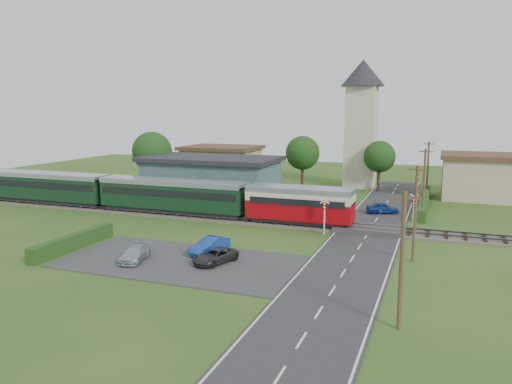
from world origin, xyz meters
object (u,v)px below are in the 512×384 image
(equipment_hut, at_px, (127,190))
(car_park_silver, at_px, (135,253))
(house_west, at_px, (222,164))
(crossing_signal_far, at_px, (414,206))
(house_east, at_px, (478,176))
(station_building, at_px, (211,178))
(train, at_px, (146,193))
(car_park_dark, at_px, (215,256))
(church_tower, at_px, (362,114))
(pedestrian_far, at_px, (150,195))
(pedestrian_near, at_px, (243,201))
(crossing_signal_near, at_px, (325,210))
(car_on_road, at_px, (383,208))
(car_park_blue, at_px, (210,246))

(equipment_hut, distance_m, car_park_silver, 22.64)
(house_west, xyz_separation_m, crossing_signal_far, (28.60, -20.61, -0.65))
(house_east, xyz_separation_m, car_park_silver, (-24.63, -37.03, -2.20))
(station_building, bearing_deg, car_park_silver, -77.39)
(station_building, distance_m, train, 9.59)
(equipment_hut, bearing_deg, car_park_dark, -41.30)
(church_tower, height_order, pedestrian_far, church_tower)
(station_building, bearing_deg, car_park_dark, -63.87)
(house_east, xyz_separation_m, car_park_dark, (-18.95, -35.54, -2.21))
(house_west, xyz_separation_m, pedestrian_near, (11.30, -19.53, -1.53))
(church_tower, bearing_deg, crossing_signal_far, -69.98)
(crossing_signal_near, relative_size, car_park_silver, 0.92)
(car_park_dark, bearing_deg, house_east, 80.57)
(pedestrian_near, bearing_deg, church_tower, -102.00)
(crossing_signal_far, bearing_deg, church_tower, 110.02)
(crossing_signal_near, height_order, car_on_road, crossing_signal_near)
(car_on_road, xyz_separation_m, car_park_dark, (-9.15, -21.87, -0.03))
(crossing_signal_near, relative_size, car_park_blue, 0.89)
(pedestrian_near, bearing_deg, equipment_hut, 10.18)
(train, height_order, car_park_blue, train)
(station_building, xyz_separation_m, train, (-3.28, -8.99, -0.52))
(train, bearing_deg, pedestrian_far, 116.30)
(train, distance_m, church_tower, 32.79)
(car_on_road, bearing_deg, station_building, 67.94)
(station_building, xyz_separation_m, pedestrian_far, (-4.67, -6.19, -1.30))
(house_east, distance_m, pedestrian_far, 39.65)
(pedestrian_near, bearing_deg, crossing_signal_near, 158.92)
(church_tower, xyz_separation_m, car_park_blue, (-5.35, -37.50, -9.54))
(house_west, distance_m, car_park_silver, 39.48)
(crossing_signal_near, height_order, crossing_signal_far, same)
(crossing_signal_far, distance_m, car_on_road, 7.01)
(car_park_silver, xyz_separation_m, pedestrian_near, (0.93, 18.50, 0.66))
(church_tower, bearing_deg, car_on_road, -73.58)
(pedestrian_near, bearing_deg, pedestrian_far, 12.55)
(church_tower, height_order, car_park_dark, church_tower)
(church_tower, relative_size, car_park_silver, 4.94)
(train, xyz_separation_m, crossing_signal_far, (26.88, 2.39, -0.04))
(house_west, xyz_separation_m, car_on_road, (25.21, -14.67, -2.17))
(car_park_silver, height_order, car_park_dark, car_park_silver)
(train, bearing_deg, car_park_blue, -41.64)
(house_east, bearing_deg, house_west, 178.36)
(station_building, bearing_deg, pedestrian_near, -41.26)
(house_east, distance_m, crossing_signal_far, 20.64)
(crossing_signal_near, bearing_deg, equipment_hut, 167.06)
(car_park_dark, bearing_deg, crossing_signal_near, 82.98)
(car_park_silver, relative_size, car_park_dark, 0.98)
(pedestrian_near, distance_m, pedestrian_far, 10.99)
(car_park_silver, bearing_deg, car_park_blue, 27.01)
(station_building, bearing_deg, crossing_signal_near, -34.81)
(equipment_hut, relative_size, pedestrian_far, 1.35)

